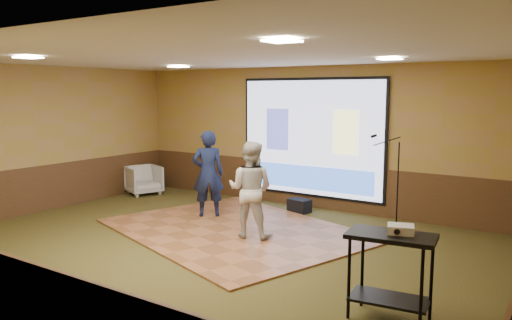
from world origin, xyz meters
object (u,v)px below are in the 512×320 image
Objects in this scene: player_right at (250,189)px; av_table at (390,260)px; projector at (401,229)px; banquet_chair at (144,180)px; projector_screen at (311,139)px; mic_stand at (394,201)px; duffel_bag at (299,206)px; dance_floor at (235,230)px; player_left at (208,174)px.

player_right is 3.44m from av_table.
projector is 0.36× the size of banquet_chair.
projector_screen is 1.95× the size of mic_stand.
duffel_bag is (-2.01, 0.13, -0.36)m from mic_stand.
dance_floor is 5.78× the size of banquet_chair.
duffel_bag is at bearing -98.52° from player_right.
projector_screen is 5.43m from av_table.
mic_stand is at bearing -146.66° from player_right.
dance_floor is 16.21× the size of projector.
dance_floor is at bearing -38.05° from player_right.
projector is (4.53, -2.36, 0.13)m from player_left.
av_table is 3.54× the size of projector.
projector is at bearing -58.68° from mic_stand.
player_left reaches higher than banquet_chair.
projector_screen is 0.75× the size of dance_floor.
dance_floor is 4.00m from banquet_chair.
mic_stand is 2.04m from duffel_bag.
player_right is 1.68× the size of av_table.
projector_screen is 4.34× the size of banquet_chair.
banquet_chair is (-7.27, 3.27, -0.66)m from projector.
banquet_chair is at bearing -166.40° from projector_screen.
mic_stand is at bearing 91.17° from projector.
player_left is 5.09m from av_table.
dance_floor is at bearing 134.49° from projector.
player_right is (0.22, -2.60, -0.63)m from projector_screen.
player_right is 0.95× the size of mic_stand.
mic_stand is at bearing -17.38° from projector_screen.
banquet_chair reaches higher than dance_floor.
player_right is 5.94× the size of projector.
projector_screen is 3.44× the size of av_table.
projector_screen reaches higher than dance_floor.
av_table is (4.46, -2.44, -0.20)m from player_left.
projector_screen is 2.35m from mic_stand.
player_left is at bearing -124.03° from projector_screen.
banquet_chair is 4.06m from duffel_bag.
banquet_chair is 1.74× the size of duffel_bag.
projector_screen is at bearing 175.03° from mic_stand.
dance_floor is 4.58× the size of av_table.
dance_floor is 2.60× the size of mic_stand.
projector is 3.84m from mic_stand.
av_table is at bearing 111.55° from player_left.
player_right reaches higher than banquet_chair.
projector reaches higher than av_table.
player_right is (1.49, -0.72, -0.04)m from player_left.
banquet_chair is at bearing -58.16° from player_left.
player_left is 1.65m from player_right.
mic_stand is at bearing 107.51° from av_table.
dance_floor is 2.61× the size of player_left.
dance_floor is at bearing 113.59° from player_left.
projector_screen reaches higher than duffel_bag.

